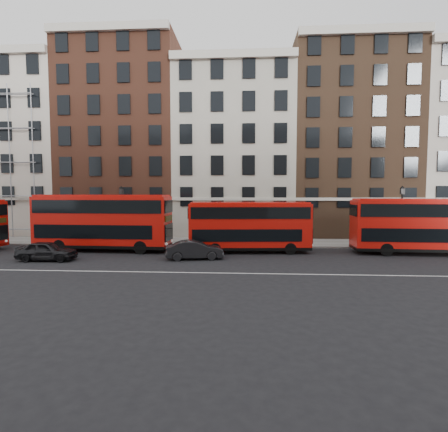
# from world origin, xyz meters

# --- Properties ---
(ground) EXTENTS (120.00, 120.00, 0.00)m
(ground) POSITION_xyz_m (0.00, 0.00, 0.00)
(ground) COLOR black
(ground) RESTS_ON ground
(pavement) EXTENTS (80.00, 5.00, 0.15)m
(pavement) POSITION_xyz_m (0.00, 10.50, 0.07)
(pavement) COLOR gray
(pavement) RESTS_ON ground
(kerb) EXTENTS (80.00, 0.30, 0.16)m
(kerb) POSITION_xyz_m (0.00, 8.00, 0.08)
(kerb) COLOR gray
(kerb) RESTS_ON ground
(road_centre_line) EXTENTS (70.00, 0.12, 0.01)m
(road_centre_line) POSITION_xyz_m (0.00, -2.00, 0.01)
(road_centre_line) COLOR white
(road_centre_line) RESTS_ON ground
(building_terrace) EXTENTS (64.00, 11.95, 22.00)m
(building_terrace) POSITION_xyz_m (-0.31, 17.88, 10.24)
(building_terrace) COLOR beige
(building_terrace) RESTS_ON ground
(bus_b) EXTENTS (11.28, 3.10, 4.70)m
(bus_b) POSITION_xyz_m (-10.60, 5.42, 2.52)
(bus_b) COLOR red
(bus_b) RESTS_ON ground
(bus_c) EXTENTS (9.95, 3.13, 4.11)m
(bus_c) POSITION_xyz_m (1.60, 5.41, 2.21)
(bus_c) COLOR red
(bus_c) RESTS_ON ground
(bus_d) EXTENTS (10.59, 2.98, 4.40)m
(bus_d) POSITION_xyz_m (15.15, 5.42, 2.36)
(bus_d) COLOR red
(bus_d) RESTS_ON ground
(car_rear) EXTENTS (4.18, 1.79, 1.41)m
(car_rear) POSITION_xyz_m (-12.94, 1.09, 0.70)
(car_rear) COLOR black
(car_rear) RESTS_ON ground
(car_front) EXTENTS (4.39, 2.23, 1.38)m
(car_front) POSITION_xyz_m (-2.41, 2.29, 0.69)
(car_front) COLOR black
(car_front) RESTS_ON ground
(lamp_post_left) EXTENTS (0.44, 0.44, 5.33)m
(lamp_post_left) POSITION_xyz_m (-10.04, 8.43, 3.08)
(lamp_post_left) COLOR black
(lamp_post_left) RESTS_ON pavement
(lamp_post_right) EXTENTS (0.44, 0.44, 5.33)m
(lamp_post_right) POSITION_xyz_m (15.00, 8.60, 3.08)
(lamp_post_right) COLOR black
(lamp_post_right) RESTS_ON pavement
(iron_railings) EXTENTS (6.60, 0.06, 1.00)m
(iron_railings) POSITION_xyz_m (0.00, 12.70, 0.65)
(iron_railings) COLOR black
(iron_railings) RESTS_ON pavement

